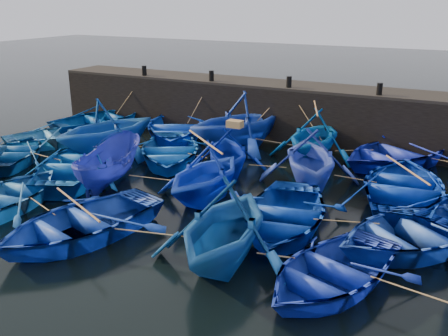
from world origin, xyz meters
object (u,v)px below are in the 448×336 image
at_px(boat_8, 169,151).
at_px(boat_13, 16,152).
at_px(boat_0, 102,119).
at_px(wooden_crate, 235,124).

relative_size(boat_8, boat_13, 1.18).
xyz_separation_m(boat_0, boat_13, (0.56, -6.00, -0.10)).
bearing_deg(boat_0, boat_8, 171.66).
bearing_deg(boat_8, wooden_crate, -33.90).
bearing_deg(wooden_crate, boat_13, -163.24).
height_order(boat_0, boat_13, boat_0).
bearing_deg(boat_13, boat_0, -112.57).
xyz_separation_m(boat_8, boat_13, (-5.69, -2.84, -0.08)).
bearing_deg(wooden_crate, boat_8, 176.44).
height_order(boat_0, boat_8, boat_0).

